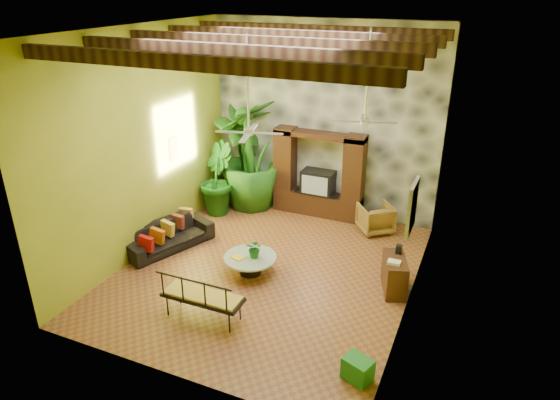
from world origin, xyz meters
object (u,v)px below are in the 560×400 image
at_px(entertainment_center, 318,180).
at_px(wicker_armchair, 375,218).
at_px(sofa, 168,235).
at_px(iron_bench, 200,295).
at_px(green_bin, 358,369).
at_px(tall_plant_a, 241,155).
at_px(tall_plant_c, 251,154).
at_px(ceiling_fan_back, 365,111).
at_px(ceiling_fan_front, 249,121).
at_px(tall_plant_b, 216,179).
at_px(coffee_table, 250,262).
at_px(side_console, 394,274).

height_order(entertainment_center, wicker_armchair, entertainment_center).
bearing_deg(sofa, iron_bench, -111.49).
distance_m(sofa, green_bin, 5.75).
height_order(sofa, green_bin, sofa).
xyz_separation_m(tall_plant_a, iron_bench, (1.89, -5.24, -0.83)).
relative_size(tall_plant_a, tall_plant_c, 0.91).
relative_size(ceiling_fan_back, iron_bench, 1.20).
height_order(ceiling_fan_front, iron_bench, ceiling_fan_front).
distance_m(tall_plant_a, green_bin, 7.53).
height_order(ceiling_fan_back, wicker_armchair, ceiling_fan_back).
bearing_deg(tall_plant_a, green_bin, -48.26).
bearing_deg(sofa, tall_plant_b, 20.56).
relative_size(tall_plant_b, iron_bench, 1.24).
height_order(tall_plant_c, coffee_table, tall_plant_c).
height_order(ceiling_fan_back, tall_plant_b, ceiling_fan_back).
distance_m(entertainment_center, sofa, 4.14).
xyz_separation_m(wicker_armchair, green_bin, (0.97, -5.13, -0.17)).
distance_m(entertainment_center, ceiling_fan_back, 3.50).
bearing_deg(tall_plant_c, entertainment_center, 6.60).
distance_m(coffee_table, side_console, 3.02).
distance_m(ceiling_fan_front, wicker_armchair, 4.75).
relative_size(wicker_armchair, tall_plant_c, 0.26).
xyz_separation_m(tall_plant_b, coffee_table, (2.23, -2.44, -0.71)).
bearing_deg(entertainment_center, green_bin, -64.44).
bearing_deg(ceiling_fan_back, iron_bench, -121.47).
bearing_deg(side_console, entertainment_center, 114.08).
distance_m(ceiling_fan_front, sofa, 3.92).
bearing_deg(side_console, coffee_table, 172.08).
relative_size(ceiling_fan_back, coffee_table, 1.64).
xyz_separation_m(ceiling_fan_front, tall_plant_a, (-2.11, 3.55, -2.04)).
height_order(ceiling_fan_front, side_console, ceiling_fan_front).
xyz_separation_m(tall_plant_a, green_bin, (4.96, -5.55, -1.17)).
bearing_deg(green_bin, wicker_armchair, 100.73).
bearing_deg(tall_plant_b, side_console, -19.67).
xyz_separation_m(wicker_armchair, coffee_table, (-1.99, -3.00, -0.10)).
height_order(tall_plant_b, tall_plant_c, tall_plant_c).
xyz_separation_m(ceiling_fan_front, sofa, (-2.39, 0.37, -3.09)).
height_order(ceiling_fan_back, green_bin, ceiling_fan_back).
height_order(tall_plant_a, iron_bench, tall_plant_a).
xyz_separation_m(ceiling_fan_back, green_bin, (1.05, -3.60, -3.21)).
bearing_deg(tall_plant_a, iron_bench, -70.16).
xyz_separation_m(side_console, green_bin, (0.00, -2.72, -0.17)).
bearing_deg(side_console, ceiling_fan_front, 174.94).
distance_m(wicker_armchair, green_bin, 5.22).
relative_size(ceiling_fan_back, tall_plant_b, 0.96).
relative_size(wicker_armchair, iron_bench, 0.51).
bearing_deg(wicker_armchair, iron_bench, 28.98).
xyz_separation_m(entertainment_center, coffee_table, (-0.31, -3.41, -0.71)).
bearing_deg(wicker_armchair, sofa, -4.66).
xyz_separation_m(tall_plant_a, tall_plant_b, (-0.23, -0.98, -0.40)).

